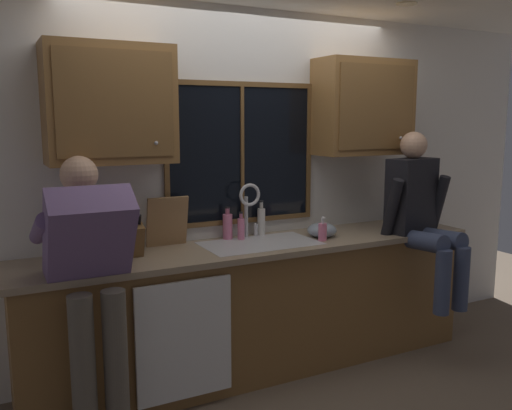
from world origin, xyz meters
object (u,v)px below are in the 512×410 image
knife_block (133,240)px  bottle_tall_clear (228,226)px  mixing_bowl (322,230)px  bottle_amber_small (261,221)px  bottle_green_glass (241,228)px  soap_dispenser (323,231)px  person_standing (90,270)px  person_sitting_on_counter (420,210)px  cutting_board (167,222)px

knife_block → bottle_tall_clear: knife_block is taller
bottle_tall_clear → mixing_bowl: bearing=-20.0°
bottle_amber_small → bottle_green_glass: bearing=-160.8°
knife_block → soap_dispenser: (1.31, -0.16, -0.04)m
person_standing → person_sitting_on_counter: bearing=1.2°
person_standing → cutting_board: person_standing is taller
cutting_board → soap_dispenser: (1.03, -0.34, -0.10)m
mixing_bowl → cutting_board: bearing=168.4°
mixing_bowl → bottle_tall_clear: size_ratio=0.90×
person_sitting_on_counter → knife_block: bearing=171.6°
soap_dispenser → bottle_tall_clear: bearing=148.6°
person_sitting_on_counter → bottle_tall_clear: 1.44m
bottle_tall_clear → bottle_amber_small: (0.28, 0.01, 0.01)m
cutting_board → person_sitting_on_counter: bearing=-15.0°
person_standing → bottle_tall_clear: (1.06, 0.55, 0.05)m
knife_block → mixing_bowl: size_ratio=1.50×
person_sitting_on_counter → bottle_tall_clear: bearing=159.8°
knife_block → cutting_board: cutting_board is taller
person_sitting_on_counter → bottle_tall_clear: person_sitting_on_counter is taller
bottle_green_glass → bottle_tall_clear: bearing=142.9°
mixing_bowl → soap_dispenser: 0.14m
bottle_amber_small → mixing_bowl: bearing=-33.6°
person_sitting_on_counter → knife_block: size_ratio=3.92×
bottle_tall_clear → bottle_amber_small: 0.28m
knife_block → soap_dispenser: size_ratio=1.85×
person_sitting_on_counter → knife_block: 2.11m
mixing_bowl → person_standing: bearing=-169.7°
bottle_amber_small → cutting_board: bearing=-178.3°
cutting_board → soap_dispenser: bearing=-18.3°
knife_block → bottle_tall_clear: 0.76m
knife_block → person_sitting_on_counter: bearing=-8.4°
knife_block → bottle_green_glass: size_ratio=1.59×
cutting_board → bottle_green_glass: (0.53, -0.05, -0.09)m
knife_block → mixing_bowl: 1.39m
person_sitting_on_counter → cutting_board: bearing=165.0°
person_standing → soap_dispenser: size_ratio=9.03×
person_standing → bottle_amber_small: person_standing is taller
cutting_board → bottle_green_glass: cutting_board is taller
person_sitting_on_counter → bottle_green_glass: bearing=161.1°
knife_block → bottle_green_glass: bearing=9.2°
bottle_tall_clear → person_sitting_on_counter: bearing=-20.2°
mixing_bowl → soap_dispenser: bearing=-122.1°
mixing_bowl → bottle_green_glass: bearing=162.7°
person_sitting_on_counter → bottle_green_glass: 1.35m
cutting_board → mixing_bowl: cutting_board is taller
knife_block → mixing_bowl: (1.38, -0.05, -0.06)m
bottle_green_glass → bottle_amber_small: bottle_amber_small is taller
knife_block → bottle_green_glass: (0.81, 0.13, -0.03)m
person_sitting_on_counter → soap_dispenser: person_sitting_on_counter is taller
bottle_amber_small → bottle_tall_clear: bearing=-177.9°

